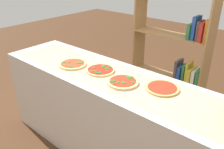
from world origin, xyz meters
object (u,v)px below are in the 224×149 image
(pizza_spinach_0, at_px, (73,64))
(pizza_spinach_2, at_px, (123,82))
(bookshelf, at_px, (178,63))
(pizza_spinach_1, at_px, (100,70))
(pizza_plain_3, at_px, (162,88))

(pizza_spinach_0, relative_size, pizza_spinach_2, 1.01)
(bookshelf, bearing_deg, pizza_spinach_2, -90.00)
(pizza_spinach_1, height_order, bookshelf, bookshelf)
(pizza_spinach_0, bearing_deg, pizza_spinach_1, 13.82)
(pizza_spinach_0, distance_m, pizza_spinach_1, 0.32)
(pizza_spinach_1, relative_size, bookshelf, 0.17)
(pizza_spinach_0, bearing_deg, pizza_spinach_2, 2.32)
(pizza_plain_3, bearing_deg, bookshelf, 108.08)
(pizza_spinach_1, relative_size, pizza_plain_3, 0.97)
(pizza_spinach_1, distance_m, pizza_plain_3, 0.63)
(pizza_spinach_1, height_order, pizza_plain_3, pizza_spinach_1)
(pizza_spinach_1, xyz_separation_m, bookshelf, (0.31, 1.03, -0.18))
(pizza_spinach_1, xyz_separation_m, pizza_spinach_2, (0.31, -0.05, 0.00))
(pizza_spinach_1, height_order, pizza_spinach_2, pizza_spinach_2)
(pizza_spinach_1, distance_m, bookshelf, 1.09)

